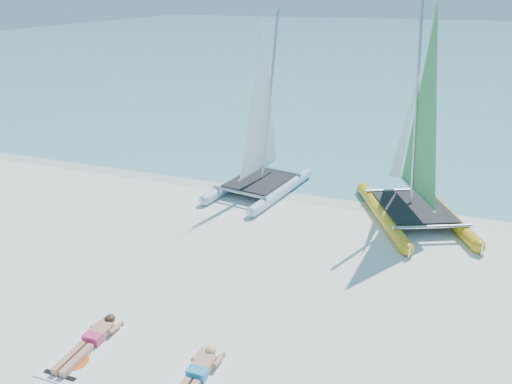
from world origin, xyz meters
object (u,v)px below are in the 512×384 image
at_px(catamaran_blue, 261,139).
at_px(catamaran_yellow, 415,149).
at_px(sunbather_b, 196,375).
at_px(towel_a, 86,350).
at_px(sunbather_a, 92,340).

xyz_separation_m(catamaran_blue, catamaran_yellow, (5.05, -0.19, 0.27)).
height_order(catamaran_blue, catamaran_yellow, catamaran_yellow).
distance_m(catamaran_blue, sunbather_b, 9.56).
bearing_deg(catamaran_blue, catamaran_yellow, 7.72).
bearing_deg(catamaran_yellow, towel_a, -145.12).
height_order(catamaran_blue, towel_a, catamaran_blue).
height_order(towel_a, sunbather_b, sunbather_b).
bearing_deg(sunbather_a, catamaran_yellow, 58.61).
bearing_deg(catamaran_yellow, sunbather_a, -145.66).
relative_size(towel_a, sunbather_b, 1.07).
relative_size(catamaran_blue, towel_a, 3.36).
relative_size(towel_a, sunbather_a, 1.07).
bearing_deg(sunbather_a, sunbather_b, -3.67).
relative_size(sunbather_a, sunbather_b, 1.00).
bearing_deg(catamaran_blue, sunbather_a, -82.25).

